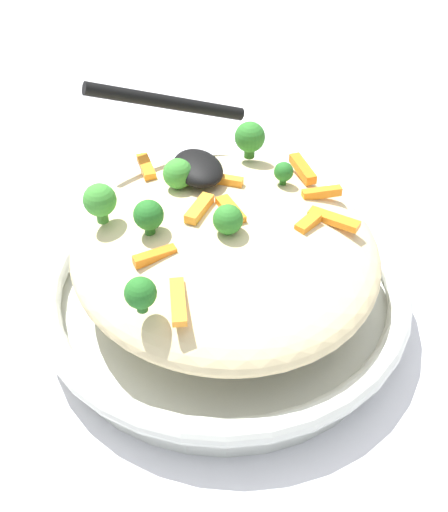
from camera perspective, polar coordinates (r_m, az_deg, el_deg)
The scene contains 21 objects.
ground_plane at distance 0.57m, azimuth 0.00°, elevation -5.07°, with size 2.40×2.40×0.00m, color silver.
serving_bowl at distance 0.55m, azimuth 0.00°, elevation -3.27°, with size 0.32×0.32×0.05m.
pasta_mound at distance 0.51m, azimuth 0.00°, elevation 0.78°, with size 0.27×0.25×0.07m, color beige.
carrot_piece_0 at distance 0.56m, azimuth 7.18°, elevation 7.92°, with size 0.04×0.01×0.01m, color orange.
carrot_piece_1 at distance 0.50m, azimuth 9.98°, elevation 3.31°, with size 0.04×0.01×0.01m, color orange.
carrot_piece_2 at distance 0.43m, azimuth -4.21°, elevation -4.15°, with size 0.04×0.01×0.01m, color orange.
carrot_piece_3 at distance 0.49m, azimuth 0.55°, elevation 4.28°, with size 0.03×0.01×0.01m, color orange.
carrot_piece_4 at distance 0.49m, azimuth -2.27°, elevation 4.36°, with size 0.03×0.01×0.01m, color orange.
carrot_piece_5 at distance 0.49m, azimuth 7.67°, elevation 2.99°, with size 0.02×0.01×0.01m, color orange.
carrot_piece_6 at distance 0.53m, azimuth -0.41°, elevation 7.00°, with size 0.04×0.01×0.01m, color orange.
carrot_piece_7 at distance 0.53m, azimuth 8.66°, elevation 6.02°, with size 0.03×0.01×0.01m, color orange.
carrot_piece_8 at distance 0.46m, azimuth -6.32°, elevation -0.00°, with size 0.03×0.01×0.01m, color orange.
carrot_piece_9 at distance 0.56m, azimuth -7.13°, elevation 8.11°, with size 0.04×0.01×0.01m, color orange.
broccoli_floret_0 at distance 0.50m, azimuth -11.26°, elevation 4.97°, with size 0.03×0.03×0.03m.
broccoli_floret_1 at distance 0.57m, azimuth 2.38°, elevation 10.74°, with size 0.03×0.03×0.03m.
broccoli_floret_2 at distance 0.52m, azimuth -4.21°, elevation 7.47°, with size 0.03×0.03×0.03m.
broccoli_floret_3 at distance 0.42m, azimuth -7.62°, elevation -3.41°, with size 0.02×0.02×0.03m.
broccoli_floret_4 at distance 0.47m, azimuth -6.90°, elevation 3.68°, with size 0.02×0.02×0.03m.
broccoli_floret_5 at distance 0.47m, azimuth 0.36°, elevation 3.33°, with size 0.02×0.02×0.03m.
broccoli_floret_6 at distance 0.53m, azimuth 5.46°, elevation 7.63°, with size 0.02×0.02×0.02m.
serving_spoon at distance 0.54m, azimuth -3.79°, elevation 10.11°, with size 0.11×0.15×0.07m.
Camera 1 is at (0.36, -0.15, 0.41)m, focal length 43.83 mm.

